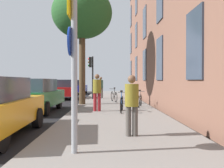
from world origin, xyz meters
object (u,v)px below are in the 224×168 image
tree_near (82,14)px  bicycle_2 (114,96)px  bicycle_0 (122,103)px  bicycle_1 (140,100)px  pedestrian_2 (101,86)px  car_1 (36,95)px  car_3 (78,87)px  traffic_light (91,70)px  pedestrian_1 (97,90)px  car_2 (65,89)px  sign_post (73,53)px  pedestrian_0 (132,101)px

tree_near → bicycle_2: tree_near is taller
bicycle_0 → bicycle_1: size_ratio=1.09×
pedestrian_2 → car_1: bearing=-110.2°
bicycle_2 → car_3: bearing=108.2°
car_1 → bicycle_1: bearing=12.2°
traffic_light → tree_near: 5.36m
car_3 → car_1: bearing=-90.4°
pedestrian_1 → car_3: 17.14m
bicycle_0 → car_3: bearing=103.2°
bicycle_0 → pedestrian_2: 9.10m
car_2 → sign_post: bearing=-79.8°
tree_near → car_3: tree_near is taller
car_2 → bicycle_0: bearing=-66.1°
car_1 → car_3: bearing=89.6°
traffic_light → bicycle_2: 3.63m
pedestrian_1 → car_1: 3.08m
bicycle_1 → pedestrian_0: size_ratio=1.00×
car_2 → pedestrian_0: bearing=-73.9°
bicycle_2 → pedestrian_2: 3.66m
pedestrian_0 → pedestrian_1: pedestrian_1 is taller
sign_post → bicycle_1: (2.45, 8.44, -1.59)m
traffic_light → car_2: size_ratio=0.83×
bicycle_1 → car_1: bearing=-167.8°
traffic_light → pedestrian_1: bearing=-84.5°
pedestrian_1 → car_2: (-3.08, 9.18, -0.27)m
car_3 → sign_post: bearing=-83.5°
bicycle_2 → pedestrian_2: size_ratio=1.00×
traffic_light → car_3: (-2.13, 9.07, -1.56)m
bicycle_0 → car_2: size_ratio=0.42×
car_2 → tree_near: bearing=-70.2°
bicycle_2 → car_1: (-3.95, -4.62, 0.34)m
tree_near → pedestrian_2: (1.00, 5.20, -4.47)m
traffic_light → car_1: (-2.26, -7.20, -1.56)m
bicycle_1 → pedestrian_1: bearing=-142.0°
bicycle_2 → pedestrian_1: pedestrian_1 is taller
bicycle_0 → pedestrian_1: 1.31m
pedestrian_2 → car_1: size_ratio=0.38×
car_1 → car_3: 16.28m
car_2 → bicycle_2: bearing=-44.5°
sign_post → bicycle_2: 12.08m
traffic_light → bicycle_2: size_ratio=1.90×
pedestrian_1 → bicycle_1: bearing=38.0°
pedestrian_2 → car_2: pedestrian_2 is taller
pedestrian_0 → pedestrian_2: pedestrian_2 is taller
traffic_light → pedestrian_1: size_ratio=1.92×
bicycle_1 → car_1: size_ratio=0.34×
sign_post → car_3: (-2.68, 23.58, -1.23)m
tree_near → car_1: size_ratio=1.55×
car_1 → bicycle_2: bearing=49.4°
pedestrian_1 → pedestrian_2: bearing=90.3°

